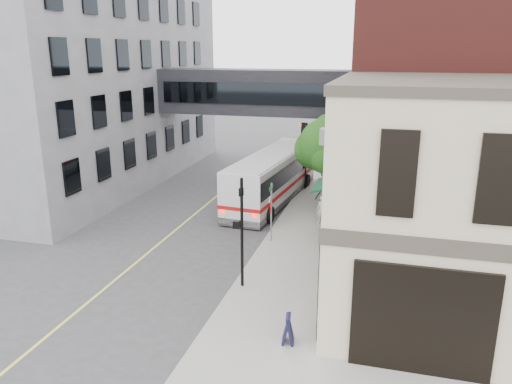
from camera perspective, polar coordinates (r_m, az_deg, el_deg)
The scene contains 17 objects.
ground at distance 19.06m, azimuth -4.52°, elevation -13.46°, with size 120.00×120.00×0.00m, color #38383A.
sidewalk_main at distance 31.22m, azimuth 7.59°, elevation -1.38°, with size 4.00×60.00×0.15m, color gray.
corner_building at distance 18.60m, azimuth 24.54°, elevation -1.55°, with size 10.19×8.12×8.45m.
brick_building at distance 30.95m, azimuth 23.39°, elevation 10.38°, with size 13.76×18.00×14.00m.
opposite_building at distance 38.96m, azimuth -21.03°, elevation 11.57°, with size 14.00×24.00×14.00m, color slate.
skyway_bridge at distance 34.80m, azimuth 0.57°, elevation 11.36°, with size 14.00×3.18×3.00m.
traffic_signal_near at distance 19.45m, azimuth -1.72°, elevation -3.13°, with size 0.44×0.22×4.60m.
traffic_signal_far at distance 33.57m, azimuth 5.54°, elevation 5.67°, with size 0.53×0.28×4.50m.
street_sign_pole at distance 24.36m, azimuth 1.75°, elevation -1.72°, with size 0.08×0.75×3.00m.
street_tree at distance 29.51m, azimuth 8.03°, elevation 5.27°, with size 3.80×3.20×5.60m.
lane_marking at distance 29.27m, azimuth -7.23°, elevation -2.71°, with size 0.12×40.00×0.01m, color #D8CC4C.
bus at distance 31.46m, azimuth 1.93°, elevation 1.96°, with size 3.62×11.44×3.03m.
pedestrian_a at distance 27.31m, azimuth 7.54°, elevation -2.06°, with size 0.57×0.37×1.57m, color silver.
pedestrian_b at distance 29.92m, azimuth 8.07°, elevation -0.31°, with size 0.83×0.65×1.71m, color #CD8597.
pedestrian_c at distance 29.84m, azimuth 7.84°, elevation -0.34°, with size 1.11×0.64×1.72m, color #22222A.
newspaper_box at distance 29.36m, azimuth 7.63°, elevation -1.51°, with size 0.42×0.37×0.84m, color #14572B.
sandwich_board at distance 16.79m, azimuth 3.69°, elevation -15.36°, with size 0.35×0.54×0.97m, color black.
Camera 1 is at (5.72, -15.56, 9.40)m, focal length 35.00 mm.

